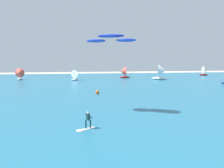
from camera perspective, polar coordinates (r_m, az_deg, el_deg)
The scene contains 9 objects.
ocean at distance 56.09m, azimuth -4.29°, elevation -0.19°, with size 160.00×90.00×0.10m, color #236B89.
kitesurfer at distance 20.49m, azimuth -6.82°, elevation -10.26°, with size 1.97×1.48×1.67m.
kite at distance 25.46m, azimuth -0.30°, elevation 11.97°, with size 6.26×4.16×0.91m.
sailboat_far_left at distance 68.10m, azimuth -9.62°, elevation 2.41°, with size 3.22×3.35×3.74m.
sailboat_near_shore at distance 75.16m, azimuth 3.00°, elevation 3.11°, with size 3.78×3.21×4.40m.
sailboat_heeled_over at distance 74.71m, azimuth -23.43°, elevation 2.46°, with size 2.97×3.52×4.13m.
sailboat_leading at distance 70.76m, azimuth 12.95°, elevation 3.17°, with size 4.98×4.44×5.57m.
sailboat_mid_left at distance 95.32m, azimuth 23.44°, elevation 3.26°, with size 3.71×3.20×4.24m.
marker_buoy at distance 40.77m, azimuth -3.90°, elevation -2.15°, with size 0.71×0.71×0.71m, color #E55919.
Camera 1 is at (-4.55, -4.62, 6.61)m, focal length 34.39 mm.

